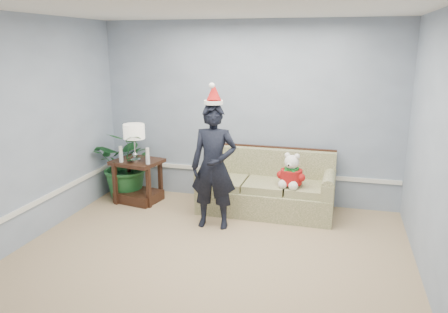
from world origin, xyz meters
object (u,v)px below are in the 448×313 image
sofa (267,190)px  side_table (138,185)px  houseplant (128,164)px  teddy_bear (291,175)px  man (214,167)px  table_lamp (134,133)px

sofa → side_table: (-1.96, -0.13, -0.06)m
side_table → houseplant: (-0.23, 0.13, 0.29)m
sofa → houseplant: size_ratio=1.76×
sofa → side_table: sofa is taller
side_table → teddy_bear: bearing=-2.5°
man → teddy_bear: 1.09m
sofa → side_table: 1.97m
sofa → houseplant: houseplant is taller
houseplant → man: man is taller
houseplant → teddy_bear: houseplant is taller
side_table → table_lamp: bearing=-89.3°
houseplant → teddy_bear: (2.56, -0.23, 0.10)m
side_table → man: man is taller
teddy_bear → sofa: bearing=161.0°
side_table → table_lamp: (0.00, -0.05, 0.83)m
teddy_bear → houseplant: bearing=-172.3°
man → side_table: bearing=152.3°
side_table → man: size_ratio=0.47×
sofa → side_table: bearing=-175.5°
side_table → table_lamp: table_lamp is taller
sofa → teddy_bear: 0.54m
table_lamp → man: bearing=-21.8°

